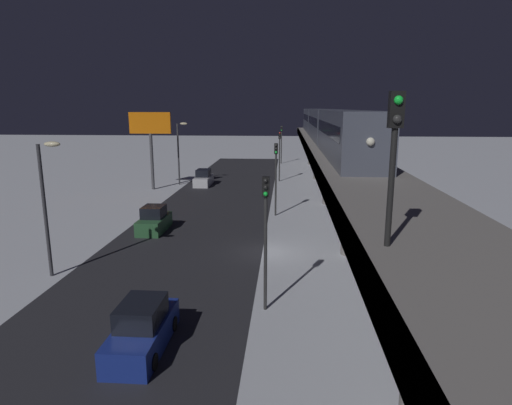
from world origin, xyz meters
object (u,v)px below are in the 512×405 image
(sedan_white, at_px, (204,179))
(rail_signal, at_px, (394,143))
(commercial_billboard, at_px, (150,131))
(traffic_light_distant, at_px, (281,139))
(traffic_light_near, at_px, (266,224))
(traffic_light_far, at_px, (280,149))
(sedan_blue, at_px, (142,330))
(sedan_green, at_px, (154,221))
(subway_train, at_px, (325,124))
(traffic_light_mid, at_px, (276,169))

(sedan_white, bearing_deg, rail_signal, 107.51)
(commercial_billboard, bearing_deg, traffic_light_distant, -120.37)
(traffic_light_near, distance_m, traffic_light_far, 36.70)
(rail_signal, bearing_deg, traffic_light_near, -65.14)
(sedan_white, bearing_deg, sedan_blue, 97.12)
(sedan_white, xyz_separation_m, traffic_light_far, (-9.30, -3.58, 3.40))
(sedan_green, bearing_deg, rail_signal, 122.08)
(sedan_blue, bearing_deg, commercial_billboard, 106.53)
(sedan_white, distance_m, traffic_light_distant, 24.06)
(rail_signal, distance_m, sedan_blue, 12.08)
(traffic_light_far, xyz_separation_m, commercial_billboard, (14.70, 6.73, 2.63))
(subway_train, height_order, traffic_light_distant, subway_train)
(sedan_blue, distance_m, traffic_light_distant, 59.05)
(sedan_green, relative_size, traffic_light_far, 0.63)
(sedan_blue, distance_m, commercial_billboard, 35.65)
(traffic_light_mid, bearing_deg, commercial_billboard, -38.33)
(subway_train, bearing_deg, traffic_light_mid, 68.34)
(sedan_blue, relative_size, traffic_light_near, 0.72)
(sedan_green, xyz_separation_m, traffic_light_near, (-9.30, 12.81, 3.40))
(subway_train, distance_m, traffic_light_distant, 24.31)
(rail_signal, xyz_separation_m, commercial_billboard, (18.31, -37.77, -1.71))
(sedan_green, height_order, traffic_light_near, traffic_light_near)
(traffic_light_mid, xyz_separation_m, traffic_light_distant, (0.00, -36.70, 0.00))
(rail_signal, relative_size, traffic_light_far, 0.62)
(sedan_white, relative_size, traffic_light_distant, 0.71)
(sedan_white, xyz_separation_m, commercial_billboard, (5.40, 3.15, 6.03))
(traffic_light_mid, bearing_deg, sedan_white, -57.81)
(rail_signal, distance_m, sedan_white, 43.60)
(subway_train, xyz_separation_m, traffic_light_far, (5.24, -5.15, -3.39))
(sedan_green, relative_size, traffic_light_mid, 0.63)
(rail_signal, distance_m, commercial_billboard, 42.01)
(commercial_billboard, bearing_deg, subway_train, -175.45)
(traffic_light_near, distance_m, commercial_billboard, 33.48)
(sedan_white, bearing_deg, subway_train, 173.85)
(sedan_blue, bearing_deg, rail_signal, -26.18)
(traffic_light_mid, bearing_deg, traffic_light_distant, -90.00)
(sedan_blue, xyz_separation_m, traffic_light_mid, (-4.70, -22.06, 3.41))
(traffic_light_near, xyz_separation_m, commercial_billboard, (14.70, -29.97, 2.63))
(subway_train, bearing_deg, sedan_blue, 74.25)
(commercial_billboard, bearing_deg, rail_signal, 115.86)
(rail_signal, relative_size, traffic_light_near, 0.62)
(traffic_light_distant, distance_m, commercial_billboard, 29.19)
(traffic_light_mid, relative_size, traffic_light_distant, 1.00)
(traffic_light_near, height_order, traffic_light_far, same)
(sedan_green, xyz_separation_m, sedan_white, (0.00, -20.32, -0.00))
(traffic_light_distant, xyz_separation_m, commercial_billboard, (14.70, 25.08, 2.63))
(sedan_blue, height_order, traffic_light_near, traffic_light_near)
(sedan_green, height_order, commercial_billboard, commercial_billboard)
(rail_signal, xyz_separation_m, sedan_blue, (8.31, -4.09, -7.75))
(traffic_light_near, height_order, traffic_light_distant, same)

